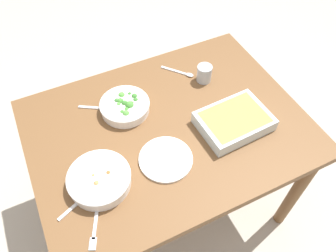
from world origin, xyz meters
TOP-DOWN VIEW (x-y plane):
  - ground_plane at (0.00, 0.00)m, footprint 6.00×6.00m
  - dining_table at (0.00, 0.00)m, footprint 1.20×0.90m
  - stew_bowl at (-0.36, -0.14)m, footprint 0.24×0.24m
  - broccoli_bowl at (-0.13, 0.17)m, footprint 0.23×0.23m
  - baking_dish at (0.26, -0.12)m, footprint 0.31×0.23m
  - drink_cup at (0.28, 0.18)m, footprint 0.07×0.07m
  - side_plate at (-0.08, -0.15)m, footprint 0.22×0.22m
  - spoon_by_stew at (-0.44, -0.17)m, footprint 0.17×0.09m
  - spoon_by_broccoli at (-0.23, 0.22)m, footprint 0.16×0.11m
  - spoon_spare at (0.21, 0.27)m, footprint 0.13×0.15m
  - fork_on_table at (-0.43, -0.31)m, footprint 0.09×0.17m

SIDE VIEW (x-z plane):
  - ground_plane at x=0.00m, z-range 0.00..0.00m
  - dining_table at x=0.00m, z-range 0.28..1.02m
  - fork_on_table at x=-0.43m, z-range 0.74..0.75m
  - spoon_by_stew at x=-0.44m, z-range 0.74..0.75m
  - spoon_by_broccoli at x=-0.23m, z-range 0.74..0.75m
  - spoon_spare at x=0.21m, z-range 0.74..0.75m
  - side_plate at x=-0.08m, z-range 0.74..0.75m
  - broccoli_bowl at x=-0.13m, z-range 0.74..0.80m
  - stew_bowl at x=-0.36m, z-range 0.74..0.80m
  - baking_dish at x=0.26m, z-range 0.74..0.80m
  - drink_cup at x=0.28m, z-range 0.74..0.82m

